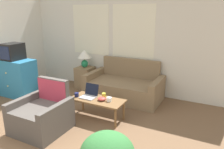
% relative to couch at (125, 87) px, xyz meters
% --- Properties ---
extents(wall_back, '(5.88, 0.06, 2.60)m').
position_rel_couch_xyz_m(wall_back, '(-0.55, 0.48, 1.04)').
color(wall_back, silver).
rests_on(wall_back, ground_plane).
extents(couch, '(1.77, 0.94, 0.90)m').
position_rel_couch_xyz_m(couch, '(0.00, 0.00, 0.00)').
color(couch, '#846B4C').
rests_on(couch, ground_plane).
extents(armchair, '(0.85, 0.83, 0.87)m').
position_rel_couch_xyz_m(armchair, '(-0.68, -2.03, 0.00)').
color(armchair, '#514C47').
rests_on(armchair, ground_plane).
extents(tv_dresser, '(0.99, 0.53, 0.92)m').
position_rel_couch_xyz_m(tv_dresser, '(-2.45, -1.10, 0.19)').
color(tv_dresser, teal).
rests_on(tv_dresser, ground_plane).
extents(television, '(0.40, 0.45, 0.39)m').
position_rel_couch_xyz_m(television, '(-2.45, -1.10, 0.84)').
color(television, black).
rests_on(television, tv_dresser).
extents(side_table, '(0.43, 0.43, 0.57)m').
position_rel_couch_xyz_m(side_table, '(-1.27, 0.16, 0.02)').
color(side_table, '#937551').
rests_on(side_table, ground_plane).
extents(table_lamp, '(0.37, 0.37, 0.48)m').
position_rel_couch_xyz_m(table_lamp, '(-1.27, 0.16, 0.62)').
color(table_lamp, '#1E8451').
rests_on(table_lamp, side_table).
extents(coffee_table, '(1.05, 0.46, 0.40)m').
position_rel_couch_xyz_m(coffee_table, '(-0.03, -1.23, 0.09)').
color(coffee_table, brown).
rests_on(coffee_table, ground_plane).
extents(laptop, '(0.29, 0.29, 0.24)m').
position_rel_couch_xyz_m(laptop, '(-0.23, -1.20, 0.19)').
color(laptop, '#B7B7BC').
rests_on(laptop, coffee_table).
extents(cup_navy, '(0.10, 0.10, 0.08)m').
position_rel_couch_xyz_m(cup_navy, '(0.22, -1.22, 0.17)').
color(cup_navy, white).
rests_on(cup_navy, coffee_table).
extents(cup_yellow, '(0.08, 0.08, 0.09)m').
position_rel_couch_xyz_m(cup_yellow, '(0.04, -1.11, 0.18)').
color(cup_yellow, gold).
rests_on(cup_yellow, coffee_table).
extents(cup_white, '(0.08, 0.08, 0.08)m').
position_rel_couch_xyz_m(cup_white, '(-0.46, -1.32, 0.18)').
color(cup_white, '#191E4C').
rests_on(cup_white, coffee_table).
extents(snack_bowl, '(0.16, 0.16, 0.07)m').
position_rel_couch_xyz_m(snack_bowl, '(0.07, -1.25, 0.17)').
color(snack_bowl, '#B23D38').
rests_on(snack_bowl, coffee_table).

